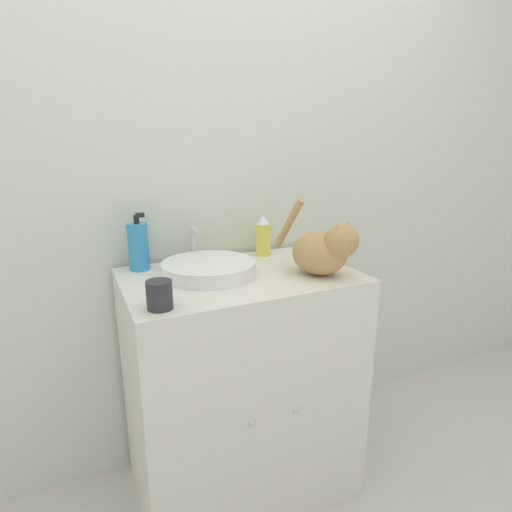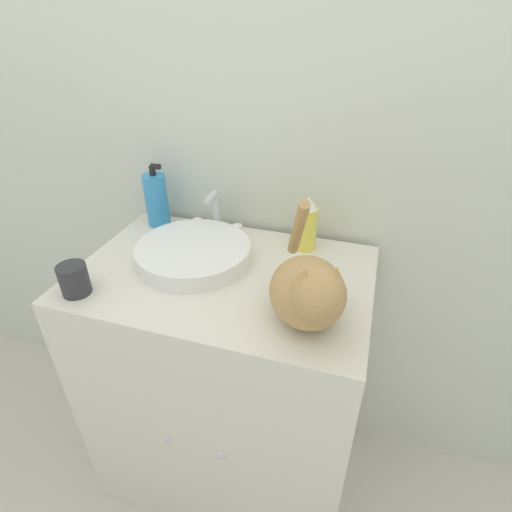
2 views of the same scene
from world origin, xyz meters
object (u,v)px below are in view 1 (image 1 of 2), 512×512
spray_bottle (263,236)px  cup (159,295)px  soap_bottle (138,246)px  cat (323,250)px

spray_bottle → cup: bearing=-142.6°
soap_bottle → cup: bearing=-91.9°
cat → cup: bearing=-107.1°
spray_bottle → cup: size_ratio=2.06×
soap_bottle → cup: size_ratio=2.59×
cat → spray_bottle: size_ratio=2.04×
soap_bottle → spray_bottle: size_ratio=1.26×
spray_bottle → cat: bearing=-78.0°
cat → cup: 0.60m
cat → cup: (-0.59, -0.06, -0.05)m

